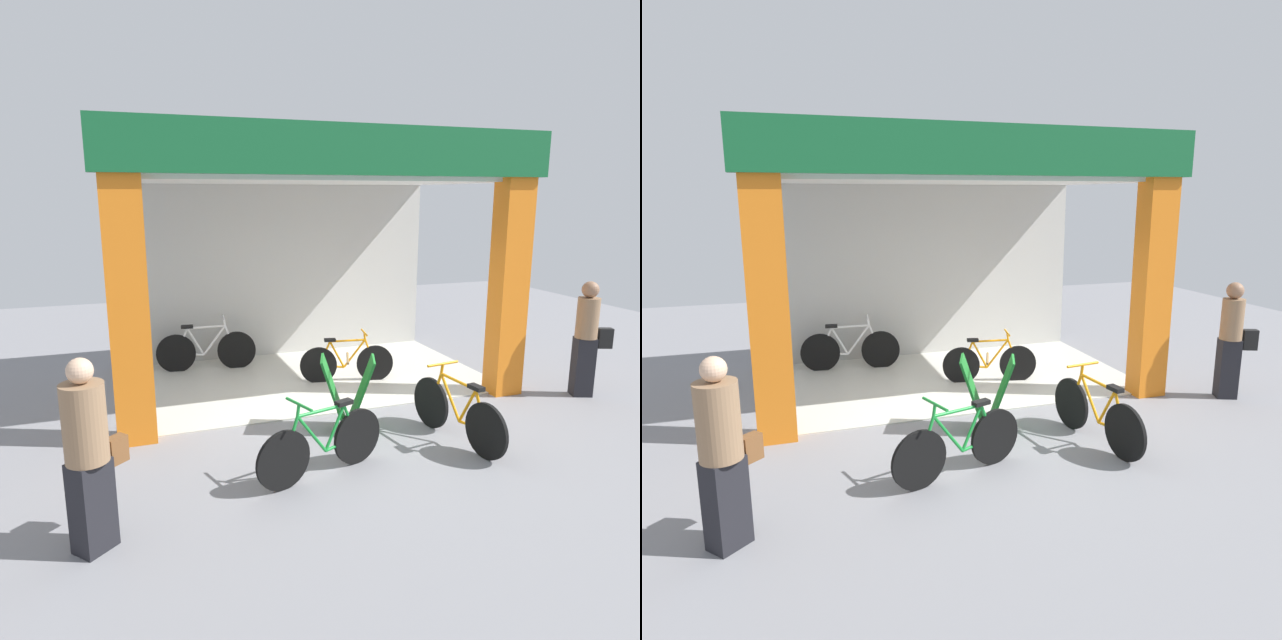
# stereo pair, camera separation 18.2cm
# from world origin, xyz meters

# --- Properties ---
(ground_plane) EXTENTS (19.50, 19.50, 0.00)m
(ground_plane) POSITION_xyz_m (0.00, 0.00, 0.00)
(ground_plane) COLOR gray
(ground_plane) RESTS_ON ground
(shop_facade) EXTENTS (5.95, 3.52, 3.79)m
(shop_facade) POSITION_xyz_m (0.00, 1.71, 2.05)
(shop_facade) COLOR beige
(shop_facade) RESTS_ON ground
(bicycle_inside_0) EXTENTS (1.48, 0.44, 0.83)m
(bicycle_inside_0) POSITION_xyz_m (0.59, 1.22, 0.33)
(bicycle_inside_0) COLOR black
(bicycle_inside_0) RESTS_ON ground
(bicycle_inside_1) EXTENTS (1.66, 0.46, 0.92)m
(bicycle_inside_1) POSITION_xyz_m (-1.42, 2.59, 0.37)
(bicycle_inside_1) COLOR black
(bicycle_inside_1) RESTS_ON ground
(bicycle_parked_0) EXTENTS (1.55, 0.57, 0.89)m
(bicycle_parked_0) POSITION_xyz_m (-0.81, -1.59, 0.36)
(bicycle_parked_0) COLOR black
(bicycle_parked_0) RESTS_ON ground
(bicycle_parked_1) EXTENTS (0.46, 1.66, 0.92)m
(bicycle_parked_1) POSITION_xyz_m (1.01, -1.32, 0.37)
(bicycle_parked_1) COLOR black
(bicycle_parked_1) RESTS_ON ground
(sandwich_board_sign) EXTENTS (0.80, 0.68, 0.97)m
(sandwich_board_sign) POSITION_xyz_m (-0.11, -0.55, 0.48)
(sandwich_board_sign) COLOR #197226
(sandwich_board_sign) RESTS_ON ground
(pedestrian_0) EXTENTS (0.57, 0.54, 1.68)m
(pedestrian_0) POSITION_xyz_m (-3.06, -2.17, 0.87)
(pedestrian_0) COLOR black
(pedestrian_0) RESTS_ON ground
(pedestrian_1) EXTENTS (0.57, 0.40, 1.72)m
(pedestrian_1) POSITION_xyz_m (3.70, -0.50, 0.89)
(pedestrian_1) COLOR black
(pedestrian_1) RESTS_ON ground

